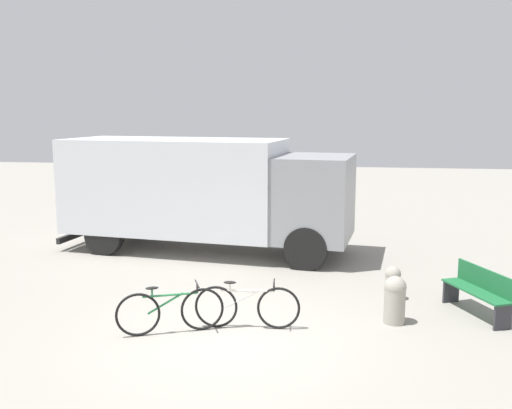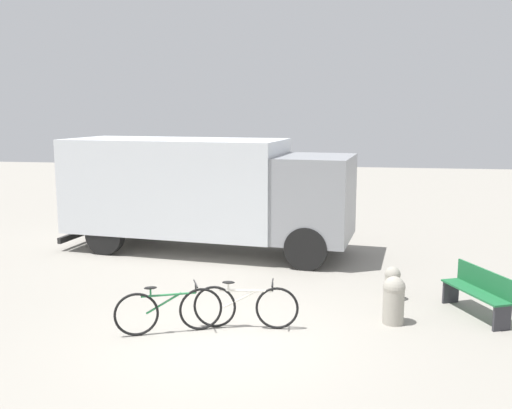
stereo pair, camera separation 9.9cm
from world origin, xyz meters
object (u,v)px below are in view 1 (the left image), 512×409
at_px(park_bench, 479,290).
at_px(bicycle_middle, 247,306).
at_px(delivery_truck, 203,189).
at_px(bicycle_near, 170,311).
at_px(bollard_near_bench, 395,298).
at_px(bollard_far_bench, 393,282).

height_order(park_bench, bicycle_middle, park_bench).
bearing_deg(delivery_truck, bicycle_near, -74.74).
relative_size(bollard_near_bench, bollard_far_bench, 1.26).
bearing_deg(park_bench, delivery_truck, 32.68).
bearing_deg(park_bench, bicycle_near, 83.29).
distance_m(bicycle_near, bicycle_middle, 1.32).
relative_size(park_bench, bicycle_near, 0.95).
distance_m(park_bench, bollard_near_bench, 1.70).
bearing_deg(bollard_near_bench, bicycle_middle, -165.98).
distance_m(park_bench, bollard_far_bench, 1.64).
distance_m(delivery_truck, bicycle_middle, 5.86).
distance_m(bollard_near_bench, bollard_far_bench, 1.32).
height_order(park_bench, bollard_near_bench, park_bench).
bearing_deg(bollard_far_bench, bollard_near_bench, -93.40).
bearing_deg(bicycle_near, delivery_truck, 75.29).
distance_m(bicycle_middle, bollard_near_bench, 2.63).
bearing_deg(bicycle_near, bollard_near_bench, -7.47).
relative_size(bicycle_middle, bollard_far_bench, 2.69).
relative_size(delivery_truck, bicycle_near, 4.63).
height_order(bicycle_near, bicycle_middle, same).
bearing_deg(bollard_near_bench, park_bench, 22.39).
relative_size(park_bench, bollard_far_bench, 2.38).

